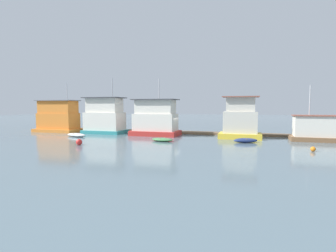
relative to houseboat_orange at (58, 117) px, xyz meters
name	(u,v)px	position (x,y,z in m)	size (l,w,h in m)	color
ground_plane	(170,135)	(18.82, 0.29, -2.33)	(200.00, 200.00, 0.00)	slate
dock_walkway	(177,132)	(18.82, 3.64, -2.18)	(51.00, 2.17, 0.30)	brown
houseboat_orange	(58,117)	(0.00, 0.00, 0.00)	(7.27, 3.94, 7.69)	orange
houseboat_teal	(105,117)	(8.40, 0.21, 0.15)	(6.18, 3.82, 8.32)	teal
houseboat_red	(155,119)	(16.77, -0.13, -0.05)	(6.66, 3.99, 7.95)	red
houseboat_yellow	(240,121)	(28.36, -0.26, -0.14)	(5.24, 3.34, 5.35)	gold
houseboat_brown	(317,129)	(37.09, -0.14, -0.89)	(5.81, 3.20, 6.59)	brown
dinghy_white	(76,135)	(7.21, -5.08, -2.10)	(3.41, 1.93, 0.48)	white
dinghy_green	(162,140)	(19.77, -5.92, -2.14)	(2.86, 1.86, 0.39)	#47844C
dinghy_navy	(246,140)	(29.13, -4.27, -2.07)	(2.84, 1.76, 0.53)	navy
mooring_post_far_left	(254,130)	(30.03, 2.30, -1.43)	(0.32, 0.32, 1.80)	brown
mooring_post_near_right	(233,131)	(27.29, 2.30, -1.70)	(0.30, 0.30, 1.26)	#846B4C
buoy_red	(79,142)	(12.39, -11.49, -2.01)	(0.64, 0.64, 0.64)	red
buoy_orange	(313,149)	(35.09, -8.37, -2.11)	(0.45, 0.45, 0.45)	orange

